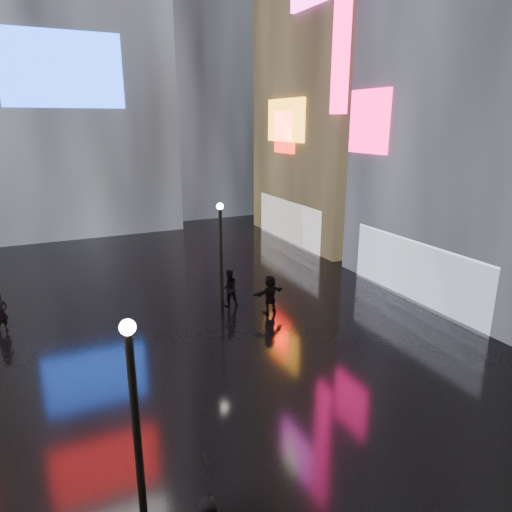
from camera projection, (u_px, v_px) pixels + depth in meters
ground at (183, 315)px, 21.07m from camera, size 140.00×140.00×0.00m
building_right_far at (353, 42)px, 32.26m from camera, size 10.28×12.00×28.00m
tower_flank_right at (189, 27)px, 42.48m from camera, size 12.00×12.00×34.00m
lamp_near at (136, 427)px, 8.79m from camera, size 0.30×0.30×5.20m
lamp_far at (221, 253)px, 20.41m from camera, size 0.30×0.30×5.20m
pedestrian_5 at (270, 294)px, 21.11m from camera, size 1.75×0.81×1.82m
pedestrian_6 at (1, 313)px, 19.20m from camera, size 0.73×0.68×1.69m
pedestrian_7 at (229, 288)px, 21.91m from camera, size 0.95×0.77×1.82m
umbrella_2 at (207, 482)px, 8.70m from camera, size 1.35×1.35×0.87m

